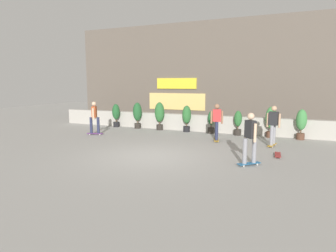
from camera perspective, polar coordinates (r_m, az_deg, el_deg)
ground_plane at (r=10.52m, az=-3.24°, el=-5.95°), size 48.00×48.00×0.00m
planter_wall at (r=15.94m, az=6.40°, el=0.57°), size 18.00×0.40×0.90m
building_backdrop at (r=19.67m, az=9.97°, el=10.15°), size 20.00×2.08×6.50m
potted_plant_0 at (r=17.68m, az=-10.20°, el=2.36°), size 0.45×0.45×1.38m
potted_plant_1 at (r=16.91m, az=-6.05°, el=2.48°), size 0.51×0.51×1.50m
potted_plant_2 at (r=16.26m, az=-1.67°, el=2.43°), size 0.54×0.54×1.56m
potted_plant_3 at (r=15.67m, az=3.69°, el=1.82°), size 0.47×0.47×1.42m
potted_plant_4 at (r=15.29m, az=8.50°, el=0.85°), size 0.36×0.36×1.18m
potted_plant_5 at (r=15.00m, az=13.60°, el=0.77°), size 0.39×0.39×1.25m
potted_plant_6 at (r=14.80m, az=19.61°, el=1.19°), size 0.51×0.51×1.50m
potted_plant_7 at (r=14.78m, az=24.79°, el=0.67°), size 0.48×0.48×1.42m
skater_far_left at (r=15.17m, az=-14.30°, el=1.84°), size 0.81×0.52×1.70m
skater_far_right at (r=13.24m, az=9.58°, el=1.06°), size 0.54×0.82×1.70m
skater_by_wall_left at (r=12.73m, az=20.03°, el=0.37°), size 0.55×0.82×1.70m
skater_foreground at (r=9.51m, az=15.87°, el=-2.01°), size 0.71×0.70×1.70m
skateboard_near_camera at (r=11.20m, az=20.81°, el=-5.29°), size 0.25×0.81×0.08m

